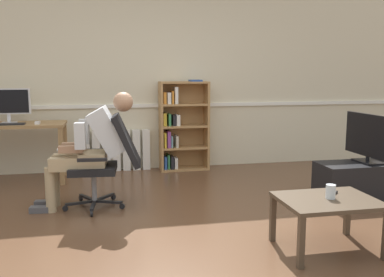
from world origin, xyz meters
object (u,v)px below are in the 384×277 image
Objects in this scene: imac_monitor at (8,103)px; spare_remote at (332,194)px; drinking_glass at (331,192)px; coffee_table at (328,205)px; bookshelf at (180,126)px; tv_stand at (366,181)px; office_chair at (108,158)px; computer_desk at (11,132)px; computer_mouse at (38,123)px; keyboard at (8,124)px; radiator at (117,150)px; tv_screen at (369,138)px; person_seated at (91,146)px.

imac_monitor is 3.59× the size of spare_remote.
drinking_glass is at bearing -78.61° from spare_remote.
bookshelf is at bearing 101.75° from coffee_table.
imac_monitor is 4.40m from tv_stand.
office_chair is 8.79× the size of drinking_glass.
imac_monitor is (-0.03, 0.08, 0.36)m from computer_desk.
computer_mouse is at bearing 133.98° from coffee_table.
drinking_glass is (-1.10, -1.15, 0.27)m from tv_stand.
keyboard reaches higher than radiator.
tv_screen reaches higher than coffee_table.
bookshelf is 1.73× the size of coffee_table.
tv_stand is (3.97, -1.56, -0.44)m from computer_desk.
tv_screen is (2.78, -0.30, 0.17)m from office_chair.
tv_screen is at bearing 46.19° from drinking_glass.
radiator is (1.31, 0.39, -0.35)m from computer_desk.
person_seated reaches higher than drinking_glass.
tv_screen is (4.00, -1.64, -0.32)m from imac_monitor.
coffee_table is (1.66, -1.45, -0.16)m from office_chair.
person_seated is at bearing -100.08° from radiator.
computer_desk is at bearing -172.58° from spare_remote.
radiator is 1.70m from person_seated.
office_chair is 0.89× the size of tv_stand.
tv_screen is (1.75, -1.85, 0.06)m from bookshelf.
imac_monitor reaches higher than computer_mouse.
tv_stand is 1.62m from drinking_glass.
person_seated is at bearing 141.58° from drinking_glass.
computer_mouse is 0.13× the size of tv_screen.
drinking_glass is at bearing 134.94° from tv_screen.
tv_stand is 1.36× the size of tv_screen.
person_seated reaches higher than keyboard.
tv_stand is at bearing 94.97° from spare_remote.
person_seated is at bearing -59.04° from computer_mouse.
computer_desk reaches higher than coffee_table.
bookshelf is 3.01m from spare_remote.
imac_monitor is 0.57× the size of radiator.
computer_mouse is at bearing -152.24° from radiator.
drinking_glass is (1.68, -1.45, -0.05)m from office_chair.
keyboard is (-0.00, -0.14, 0.12)m from computer_desk.
tv_screen reaches higher than radiator.
office_chair is at bearing -47.79° from imac_monitor.
imac_monitor reaches higher than tv_screen.
keyboard is at bearing 137.85° from coffee_table.
computer_mouse reaches higher than coffee_table.
tv_stand is 7.24× the size of spare_remote.
computer_mouse is 1.93m from bookshelf.
bookshelf is at bearing 7.49° from computer_desk.
bookshelf reaches higher than coffee_table.
tv_stand is at bearing -46.63° from bookshelf.
computer_mouse is 0.09× the size of tv_stand.
keyboard is 3.86m from spare_remote.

